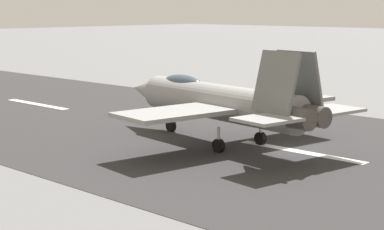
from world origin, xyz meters
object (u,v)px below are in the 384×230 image
at_px(crew_person, 186,94).
at_px(marker_cone_mid, 272,102).
at_px(fighter_jet, 218,101).
at_px(marker_cone_far, 146,86).

height_order(crew_person, marker_cone_mid, crew_person).
distance_m(fighter_jet, crew_person, 15.78).
relative_size(crew_person, marker_cone_far, 3.05).
xyz_separation_m(fighter_jet, crew_person, (12.18, -9.90, -1.67)).
bearing_deg(crew_person, fighter_jet, 140.91).
xyz_separation_m(fighter_jet, marker_cone_far, (22.07, -14.37, -2.23)).
bearing_deg(marker_cone_mid, crew_person, 39.69).
distance_m(crew_person, marker_cone_far, 10.87).
xyz_separation_m(crew_person, marker_cone_far, (9.89, -4.47, -0.56)).
relative_size(fighter_jet, marker_cone_far, 30.94).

